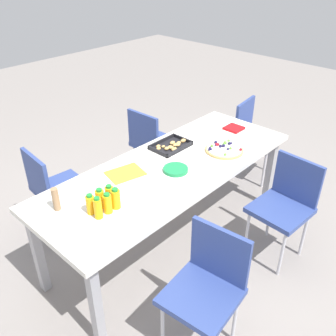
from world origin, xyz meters
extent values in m
plane|color=gray|center=(0.00, 0.00, 0.00)|extent=(12.00, 12.00, 0.00)
cube|color=silver|center=(0.00, 0.00, 0.73)|extent=(2.19, 0.81, 0.04)
cube|color=#99999E|center=(-1.01, -0.33, 0.35)|extent=(0.06, 0.06, 0.71)
cube|color=#99999E|center=(1.01, -0.33, 0.35)|extent=(0.06, 0.06, 0.71)
cube|color=#99999E|center=(-1.01, 0.33, 0.35)|extent=(0.06, 0.06, 0.71)
cube|color=#99999E|center=(1.01, 0.33, 0.35)|extent=(0.06, 0.06, 0.71)
cube|color=#33478C|center=(-0.52, 0.75, 0.45)|extent=(0.43, 0.43, 0.04)
cube|color=#33478C|center=(-0.71, 0.77, 0.64)|extent=(0.06, 0.38, 0.38)
cylinder|color=silver|center=(-0.35, 0.90, 0.21)|extent=(0.02, 0.02, 0.41)
cylinder|color=silver|center=(-0.37, 0.58, 0.21)|extent=(0.02, 0.02, 0.41)
cylinder|color=silver|center=(-0.67, 0.93, 0.21)|extent=(0.02, 0.02, 0.41)
cylinder|color=silver|center=(-0.69, 0.61, 0.21)|extent=(0.02, 0.02, 0.41)
cube|color=#33478C|center=(1.40, 0.03, 0.45)|extent=(0.45, 0.45, 0.04)
cube|color=#33478C|center=(1.37, 0.22, 0.64)|extent=(0.38, 0.08, 0.38)
cylinder|color=silver|center=(1.58, -0.10, 0.21)|extent=(0.02, 0.02, 0.41)
cylinder|color=silver|center=(1.26, -0.15, 0.21)|extent=(0.02, 0.02, 0.41)
cylinder|color=silver|center=(1.53, 0.21, 0.21)|extent=(0.02, 0.02, 0.41)
cylinder|color=silver|center=(1.22, 0.17, 0.21)|extent=(0.02, 0.02, 0.41)
cube|color=#33478C|center=(0.45, -0.72, 0.45)|extent=(0.43, 0.43, 0.04)
cube|color=#33478C|center=(0.63, -0.74, 0.64)|extent=(0.06, 0.38, 0.38)
cylinder|color=silver|center=(0.28, -0.87, 0.21)|extent=(0.02, 0.02, 0.41)
cylinder|color=silver|center=(0.30, -0.55, 0.21)|extent=(0.02, 0.02, 0.41)
cylinder|color=silver|center=(0.60, -0.89, 0.21)|extent=(0.02, 0.02, 0.41)
cylinder|color=silver|center=(0.62, -0.57, 0.21)|extent=(0.02, 0.02, 0.41)
cube|color=#33478C|center=(-0.60, -0.79, 0.45)|extent=(0.44, 0.44, 0.04)
cube|color=#33478C|center=(-0.41, -0.77, 0.64)|extent=(0.07, 0.38, 0.38)
cylinder|color=silver|center=(-0.77, -0.64, 0.21)|extent=(0.02, 0.02, 0.41)
cylinder|color=silver|center=(-0.42, -0.93, 0.21)|extent=(0.02, 0.02, 0.41)
cylinder|color=silver|center=(-0.46, -0.61, 0.21)|extent=(0.02, 0.02, 0.41)
cube|color=#33478C|center=(0.60, 0.76, 0.45)|extent=(0.41, 0.41, 0.04)
cube|color=#33478C|center=(0.42, 0.75, 0.64)|extent=(0.04, 0.38, 0.38)
cylinder|color=silver|center=(0.76, 0.92, 0.21)|extent=(0.02, 0.02, 0.41)
cylinder|color=silver|center=(0.77, 0.60, 0.21)|extent=(0.02, 0.02, 0.41)
cylinder|color=silver|center=(0.44, 0.91, 0.21)|extent=(0.02, 0.02, 0.41)
cylinder|color=silver|center=(0.45, 0.59, 0.21)|extent=(0.02, 0.02, 0.41)
cylinder|color=#F9AE14|center=(-0.76, -0.09, 0.81)|extent=(0.05, 0.05, 0.13)
cylinder|color=#1E8C33|center=(-0.76, -0.09, 0.89)|extent=(0.03, 0.03, 0.02)
cylinder|color=#F9AF14|center=(-0.68, -0.09, 0.81)|extent=(0.06, 0.06, 0.13)
cylinder|color=#1E8C33|center=(-0.68, -0.09, 0.88)|extent=(0.04, 0.04, 0.02)
cylinder|color=#F9AB14|center=(-0.62, -0.09, 0.81)|extent=(0.06, 0.06, 0.13)
cylinder|color=#1E8C33|center=(-0.62, -0.09, 0.88)|extent=(0.04, 0.04, 0.02)
cylinder|color=#F9AC14|center=(-0.76, -0.02, 0.81)|extent=(0.05, 0.05, 0.12)
cylinder|color=#1E8C33|center=(-0.76, -0.02, 0.88)|extent=(0.04, 0.04, 0.02)
cylinder|color=#F9AE14|center=(-0.69, -0.02, 0.81)|extent=(0.06, 0.06, 0.13)
cylinder|color=#1E8C33|center=(-0.69, -0.02, 0.88)|extent=(0.04, 0.04, 0.02)
cylinder|color=#F9AB14|center=(-0.61, -0.02, 0.81)|extent=(0.06, 0.06, 0.12)
cylinder|color=#1E8C33|center=(-0.61, -0.02, 0.87)|extent=(0.04, 0.04, 0.02)
cylinder|color=tan|center=(0.47, -0.16, 0.76)|extent=(0.31, 0.31, 0.02)
cylinder|color=white|center=(0.47, -0.16, 0.77)|extent=(0.29, 0.29, 0.01)
sphere|color=#1E1947|center=(0.50, -0.05, 0.78)|extent=(0.03, 0.03, 0.03)
sphere|color=#66B238|center=(0.49, -0.20, 0.78)|extent=(0.02, 0.02, 0.02)
sphere|color=#1E1947|center=(0.49, -0.14, 0.78)|extent=(0.03, 0.03, 0.03)
sphere|color=#1E1947|center=(0.46, -0.08, 0.78)|extent=(0.02, 0.02, 0.02)
sphere|color=red|center=(0.48, -0.09, 0.78)|extent=(0.03, 0.03, 0.03)
sphere|color=#1E1947|center=(0.58, -0.15, 0.78)|extent=(0.02, 0.02, 0.02)
sphere|color=#66B238|center=(0.60, -0.11, 0.78)|extent=(0.02, 0.02, 0.02)
sphere|color=#1E1947|center=(0.47, -0.12, 0.78)|extent=(0.02, 0.02, 0.02)
sphere|color=red|center=(0.47, -0.08, 0.78)|extent=(0.03, 0.03, 0.03)
sphere|color=#1E1947|center=(0.36, -0.09, 0.78)|extent=(0.02, 0.02, 0.02)
sphere|color=#1E1947|center=(0.38, -0.08, 0.78)|extent=(0.02, 0.02, 0.02)
sphere|color=red|center=(0.53, -0.27, 0.78)|extent=(0.02, 0.02, 0.02)
sphere|color=#1E1947|center=(0.37, -0.09, 0.78)|extent=(0.02, 0.02, 0.02)
sphere|color=#66B238|center=(0.43, -0.06, 0.78)|extent=(0.02, 0.02, 0.02)
sphere|color=#1E1947|center=(0.56, -0.15, 0.78)|extent=(0.03, 0.03, 0.03)
sphere|color=#66B238|center=(0.54, -0.11, 0.78)|extent=(0.03, 0.03, 0.03)
sphere|color=#1E1947|center=(0.47, -0.12, 0.78)|extent=(0.02, 0.02, 0.02)
sphere|color=#66B238|center=(0.38, -0.23, 0.78)|extent=(0.02, 0.02, 0.02)
sphere|color=#66B238|center=(0.51, -0.12, 0.78)|extent=(0.03, 0.03, 0.03)
sphere|color=#1E1947|center=(0.47, -0.19, 0.78)|extent=(0.02, 0.02, 0.02)
cube|color=black|center=(0.22, 0.21, 0.75)|extent=(0.32, 0.22, 0.01)
cube|color=black|center=(0.22, 0.10, 0.76)|extent=(0.32, 0.01, 0.03)
cube|color=black|center=(0.22, 0.31, 0.76)|extent=(0.32, 0.01, 0.03)
cube|color=black|center=(0.07, 0.21, 0.76)|extent=(0.01, 0.22, 0.03)
cube|color=black|center=(0.38, 0.21, 0.76)|extent=(0.01, 0.22, 0.03)
ellipsoid|color=tan|center=(0.35, 0.18, 0.77)|extent=(0.05, 0.04, 0.03)
ellipsoid|color=tan|center=(0.29, 0.18, 0.77)|extent=(0.05, 0.03, 0.03)
ellipsoid|color=tan|center=(0.19, 0.17, 0.77)|extent=(0.04, 0.03, 0.03)
ellipsoid|color=tan|center=(0.18, 0.13, 0.77)|extent=(0.05, 0.04, 0.03)
ellipsoid|color=tan|center=(0.25, 0.18, 0.77)|extent=(0.05, 0.03, 0.03)
ellipsoid|color=tan|center=(0.15, 0.19, 0.77)|extent=(0.05, 0.03, 0.03)
ellipsoid|color=tan|center=(0.19, 0.19, 0.77)|extent=(0.04, 0.03, 0.02)
ellipsoid|color=tan|center=(0.16, 0.24, 0.77)|extent=(0.04, 0.03, 0.02)
ellipsoid|color=tan|center=(0.14, 0.27, 0.77)|extent=(0.04, 0.03, 0.03)
ellipsoid|color=tan|center=(0.11, 0.24, 0.77)|extent=(0.05, 0.03, 0.03)
ellipsoid|color=tan|center=(0.27, 0.16, 0.77)|extent=(0.04, 0.03, 0.03)
ellipsoid|color=tan|center=(0.26, 0.22, 0.77)|extent=(0.05, 0.04, 0.03)
cylinder|color=#1E8C4C|center=(-0.03, -0.07, 0.75)|extent=(0.19, 0.19, 0.00)
cylinder|color=#1E8C4C|center=(-0.03, -0.07, 0.75)|extent=(0.19, 0.19, 0.00)
cylinder|color=#1E8C4C|center=(-0.03, -0.07, 0.76)|extent=(0.19, 0.19, 0.00)
cylinder|color=#1E8C4C|center=(-0.03, -0.07, 0.76)|extent=(0.19, 0.19, 0.00)
cylinder|color=#1E8C4C|center=(-0.03, -0.07, 0.77)|extent=(0.19, 0.19, 0.00)
cube|color=red|center=(0.87, 0.02, 0.76)|extent=(0.15, 0.15, 0.02)
cylinder|color=#9E7A56|center=(-0.89, 0.17, 0.83)|extent=(0.04, 0.04, 0.16)
cube|color=yellow|center=(-0.31, 0.17, 0.75)|extent=(0.30, 0.26, 0.01)
camera|label=1|loc=(-1.78, -1.62, 2.19)|focal=39.50mm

